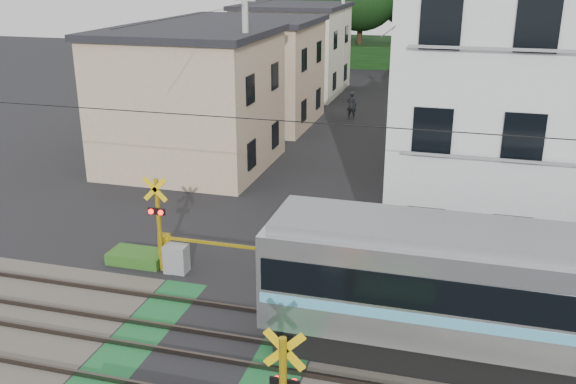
% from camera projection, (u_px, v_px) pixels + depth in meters
% --- Properties ---
extents(ground, '(120.00, 120.00, 0.00)m').
position_uv_depth(ground, '(208.00, 347.00, 15.96)').
color(ground, black).
extents(track_bed, '(120.00, 120.00, 0.14)m').
position_uv_depth(track_bed, '(208.00, 346.00, 15.94)').
color(track_bed, '#47423A').
rests_on(track_bed, ground).
extents(crossing_signal_far, '(4.74, 0.65, 3.09)m').
position_uv_depth(crossing_signal_far, '(174.00, 250.00, 19.69)').
color(crossing_signal_far, yellow).
rests_on(crossing_signal_far, ground).
extents(apartment_block, '(10.20, 8.36, 9.30)m').
position_uv_depth(apartment_block, '(557.00, 106.00, 20.83)').
color(apartment_block, silver).
rests_on(apartment_block, ground).
extents(houses_row, '(22.07, 31.35, 6.80)m').
position_uv_depth(houses_row, '(376.00, 66.00, 38.29)').
color(houses_row, tan).
rests_on(houses_row, ground).
extents(tree_hill, '(40.00, 11.71, 10.86)m').
position_uv_depth(tree_hill, '(408.00, 8.00, 58.41)').
color(tree_hill, black).
rests_on(tree_hill, ground).
extents(catenary, '(60.00, 5.04, 7.00)m').
position_uv_depth(catenary, '(471.00, 237.00, 13.21)').
color(catenary, '#2D2D33').
rests_on(catenary, ground).
extents(utility_poles, '(7.90, 42.00, 8.00)m').
position_uv_depth(utility_poles, '(345.00, 57.00, 35.70)').
color(utility_poles, '#A5A5A0').
rests_on(utility_poles, ground).
extents(pedestrian, '(0.65, 0.46, 1.69)m').
position_uv_depth(pedestrian, '(352.00, 105.00, 39.05)').
color(pedestrian, '#31363D').
rests_on(pedestrian, ground).
extents(weed_patches, '(10.25, 8.80, 0.40)m').
position_uv_depth(weed_patches, '(274.00, 354.00, 15.37)').
color(weed_patches, '#2D5E1E').
rests_on(weed_patches, ground).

